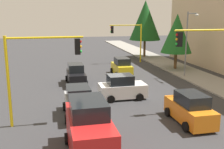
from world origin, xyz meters
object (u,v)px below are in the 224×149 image
object	(u,v)px
traffic_signal_near_left	(210,53)
tree_roadside_mid	(177,33)
car_yellow	(122,67)
car_orange	(190,109)
traffic_signal_near_right	(39,62)
car_white	(122,88)
street_lamp_curbside	(188,37)
delivery_van_red	(89,131)
traffic_signal_far_left	(128,36)
tree_roadside_far	(145,20)
car_silver	(79,103)
car_black	(76,75)

from	to	relation	value
traffic_signal_near_left	tree_roadside_mid	xyz separation A→B (m)	(-14.00, 4.28, 0.33)
car_yellow	car_orange	bearing A→B (deg)	2.54
traffic_signal_near_right	tree_roadside_mid	xyz separation A→B (m)	(-14.00, 15.67, 0.53)
car_white	car_orange	size ratio (longest dim) A/B	0.92
traffic_signal_near_left	street_lamp_curbside	xyz separation A→B (m)	(-9.61, 3.48, 0.23)
traffic_signal_near_right	car_yellow	distance (m)	15.42
delivery_van_red	car_yellow	size ratio (longest dim) A/B	1.24
traffic_signal_far_left	car_yellow	bearing A→B (deg)	-21.14
delivery_van_red	traffic_signal_near_left	bearing A→B (deg)	116.59
traffic_signal_near_right	tree_roadside_far	xyz separation A→B (m)	(-24.00, 15.17, 1.87)
car_orange	car_silver	bearing A→B (deg)	-112.81
car_orange	car_silver	distance (m)	7.25
tree_roadside_far	car_silver	bearing A→B (deg)	-29.02
tree_roadside_far	car_yellow	xyz separation A→B (m)	(11.46, -6.73, -4.90)
traffic_signal_near_right	car_silver	xyz separation A→B (m)	(-0.96, 2.39, -3.02)
delivery_van_red	tree_roadside_far	bearing A→B (deg)	155.75
delivery_van_red	car_white	bearing A→B (deg)	155.50
traffic_signal_near_left	car_black	distance (m)	13.16
traffic_signal_far_left	tree_roadside_mid	bearing A→B (deg)	35.93
tree_roadside_mid	car_white	size ratio (longest dim) A/B	1.80
traffic_signal_far_left	traffic_signal_near_left	size ratio (longest dim) A/B	0.92
traffic_signal_far_left	tree_roadside_mid	distance (m)	7.44
traffic_signal_near_right	street_lamp_curbside	bearing A→B (deg)	122.87
car_white	car_silver	world-z (taller)	same
car_orange	traffic_signal_far_left	bearing A→B (deg)	174.13
car_silver	car_orange	bearing A→B (deg)	67.19
tree_roadside_mid	car_black	bearing A→B (deg)	-70.93
street_lamp_curbside	car_yellow	size ratio (longest dim) A/B	1.81
car_white	traffic_signal_near_right	bearing A→B (deg)	-57.22
street_lamp_curbside	car_orange	xyz separation A→B (m)	(11.47, -5.80, -3.45)
traffic_signal_far_left	street_lamp_curbside	world-z (taller)	street_lamp_curbside
car_white	car_silver	bearing A→B (deg)	-51.46
traffic_signal_near_left	car_silver	size ratio (longest dim) A/B	1.44
tree_roadside_far	car_black	distance (m)	19.44
traffic_signal_near_left	tree_roadside_mid	size ratio (longest dim) A/B	0.86
car_white	car_silver	size ratio (longest dim) A/B	0.93
tree_roadside_mid	delivery_van_red	distance (m)	23.07
tree_roadside_mid	car_orange	xyz separation A→B (m)	(15.85, -6.60, -3.55)
tree_roadside_mid	delivery_van_red	bearing A→B (deg)	-35.77
traffic_signal_far_left	car_white	size ratio (longest dim) A/B	1.43
tree_roadside_far	car_white	world-z (taller)	tree_roadside_far
street_lamp_curbside	car_silver	size ratio (longest dim) A/B	1.73
traffic_signal_near_left	tree_roadside_far	world-z (taller)	tree_roadside_far
traffic_signal_far_left	street_lamp_curbside	size ratio (longest dim) A/B	0.77
street_lamp_curbside	car_orange	bearing A→B (deg)	-26.82
street_lamp_curbside	car_white	distance (m)	10.88
traffic_signal_far_left	car_black	distance (m)	13.60
tree_roadside_far	car_silver	xyz separation A→B (m)	(23.04, -12.78, -4.90)
tree_roadside_far	car_yellow	bearing A→B (deg)	-30.43
car_black	street_lamp_curbside	bearing A→B (deg)	89.90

